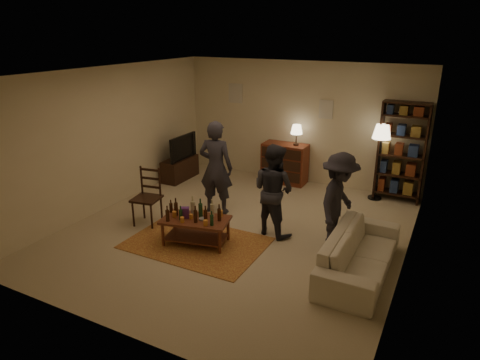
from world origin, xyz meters
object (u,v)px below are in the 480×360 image
Objects in this scene: coffee_table at (195,221)px; person_right at (273,190)px; sofa at (360,253)px; dresser at (285,162)px; floor_lamp at (381,137)px; person_left at (216,168)px; bookshelf at (401,151)px; tv_stand at (180,163)px; person_by_sofa at (339,202)px; dining_chair at (148,194)px.

coffee_table is 1.40m from person_right.
sofa is at bearing 7.37° from coffee_table.
floor_lamp is (2.05, -0.09, 0.84)m from dresser.
person_left is (-2.58, -2.09, -0.43)m from floor_lamp.
person_right is (-1.66, -2.58, -0.24)m from bookshelf.
person_left is (-2.92, 0.94, 0.59)m from sofa.
dresser is 2.28m from person_left.
floor_lamp is (-0.39, -0.15, 0.28)m from bookshelf.
person_by_sofa reaches higher than tv_stand.
bookshelf reaches higher than dining_chair.
dresser is 0.86× the size of person_right.
floor_lamp is at bearing 10.86° from tv_stand.
dresser reaches higher than sofa.
dresser is at bearing -112.75° from person_left.
person_right is (-1.61, 0.60, 0.49)m from sofa.
person_left is 1.12× the size of person_by_sofa.
coffee_table is 0.76× the size of floor_lamp.
person_by_sofa is (4.14, -1.63, 0.41)m from tv_stand.
sofa is (0.34, -3.03, -1.01)m from floor_lamp.
tv_stand reaches higher than dining_chair.
floor_lamp is 2.51m from person_by_sofa.
dining_chair is at bearing 165.77° from coffee_table.
person_left reaches higher than sofa.
floor_lamp is 2.79m from person_right.
floor_lamp is at bearing -0.39° from person_by_sofa.
bookshelf is (3.81, 3.21, 0.48)m from dining_chair.
floor_lamp is (4.30, 0.83, 0.93)m from tv_stand.
dining_chair is 5.01m from bookshelf.
dining_chair is at bearing 32.66° from person_right.
coffee_table is 0.75× the size of person_right.
floor_lamp is at bearing -158.29° from bookshelf.
dining_chair is at bearing -139.88° from bookshelf.
sofa is 1.31× the size of person_by_sofa.
person_left is at bearing 72.22° from sofa.
dining_chair is at bearing -138.24° from floor_lamp.
person_right is (3.03, -1.60, 0.41)m from tv_stand.
floor_lamp is 3.21m from sofa.
bookshelf is 1.29× the size of floor_lamp.
bookshelf is at bearing 30.76° from dining_chair.
sofa is at bearing -90.82° from bookshelf.
coffee_table is 4.14m from floor_lamp.
coffee_table is at bearing -23.59° from dining_chair.
sofa is at bearing -52.46° from dresser.
bookshelf reaches higher than person_right.
floor_lamp is (2.24, 3.36, 0.92)m from coffee_table.
bookshelf is at bearing -151.99° from person_left.
sofa is at bearing -135.61° from person_by_sofa.
floor_lamp is 0.99× the size of person_by_sofa.
person_left is at bearing 84.77° from person_by_sofa.
bookshelf is at bearing 53.24° from coffee_table.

